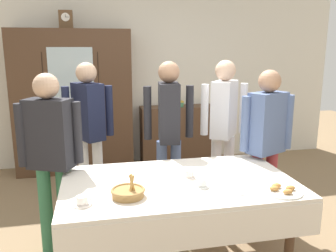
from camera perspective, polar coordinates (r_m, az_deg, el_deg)
ground_plane at (r=3.28m, az=0.77°, el=-19.53°), size 12.00×12.00×0.00m
back_wall at (r=5.41m, az=-5.45°, el=8.32°), size 6.40×0.10×2.70m
dining_table at (r=2.78m, az=1.90°, el=-10.83°), size 1.79×1.06×0.73m
wall_cabinet at (r=5.13m, az=-15.03°, el=3.75°), size 1.61×0.46×1.99m
mantel_clock at (r=5.09m, az=-16.22°, el=16.23°), size 0.18×0.11×0.24m
bookshelf_low at (r=5.42m, az=1.48°, el=-1.38°), size 1.12×0.35×0.88m
book_stack at (r=5.33m, az=1.51°, el=3.69°), size 0.18×0.21×0.09m
tea_cup_front_edge at (r=2.43m, az=-13.71°, el=-11.74°), size 0.13×0.13×0.06m
tea_cup_near_right at (r=2.84m, az=3.47°, el=-7.79°), size 0.13×0.13×0.06m
tea_cup_far_right at (r=2.66m, az=5.42°, el=-9.24°), size 0.13×0.13×0.06m
bread_basket at (r=2.50m, az=-6.49°, el=-10.60°), size 0.24×0.24×0.16m
pastry_plate at (r=2.69m, az=18.03°, el=-9.90°), size 0.28×0.28×0.05m
spoon_mid_left at (r=2.79m, az=-6.29°, el=-8.71°), size 0.12×0.02×0.01m
spoon_near_right at (r=2.56m, az=11.36°, el=-10.97°), size 0.12×0.02×0.01m
person_beside_shelf at (r=3.82m, az=-12.72°, el=0.57°), size 0.52×0.41×1.60m
person_behind_table_left at (r=3.46m, az=15.64°, el=-1.44°), size 0.52×0.33×1.55m
person_behind_table_right at (r=3.07m, az=-18.48°, el=-3.36°), size 0.52×0.33×1.55m
person_near_right_end at (r=3.62m, az=0.13°, el=0.38°), size 0.52×0.38×1.62m
person_by_cabinet at (r=3.84m, az=9.03°, el=0.99°), size 0.52×0.41×1.62m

